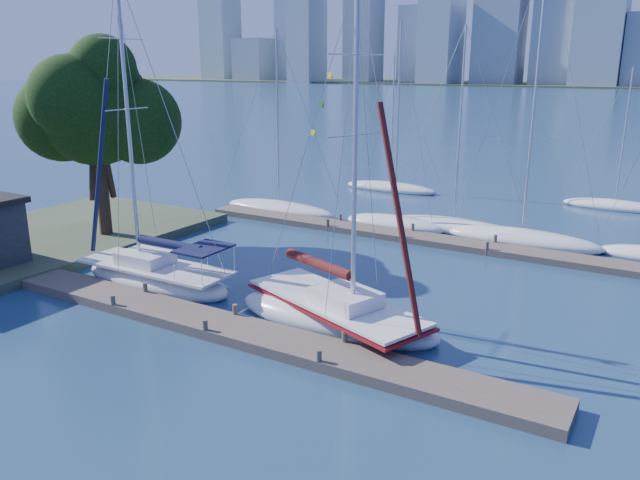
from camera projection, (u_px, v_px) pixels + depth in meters
The scene contains 13 objects.
ground at pixel (221, 331), 24.36m from camera, with size 700.00×700.00×0.00m, color navy.
near_dock at pixel (221, 326), 24.31m from camera, with size 26.00×2.00×0.40m, color brown.
far_dock at pixel (423, 239), 36.54m from camera, with size 30.00×1.80×0.36m, color brown.
shore at pixel (20, 244), 35.15m from camera, with size 12.00×22.00×0.50m, color #38472D.
tree at pixel (94, 106), 34.38m from camera, with size 8.72×7.95×11.60m.
sailboat_navy at pixel (155, 262), 29.09m from camera, with size 8.46×2.87×14.56m.
sailboat_maroon at pixel (335, 300), 24.70m from camera, with size 9.32×5.75×13.64m.
bg_boat_0 at pixel (279, 209), 43.73m from camera, with size 9.04×4.23×12.73m.
bg_boat_1 at pixel (394, 223), 39.70m from camera, with size 7.02×4.81×12.79m.
bg_boat_2 at pixel (454, 226), 38.95m from camera, with size 8.78×4.30×12.62m.
bg_boat_3 at pixel (522, 238), 36.16m from camera, with size 9.33×5.03×16.34m.
bg_boat_6 at pixel (390, 188), 51.27m from camera, with size 8.21×4.15×11.02m.
bg_boat_7 at pixel (615, 206), 44.76m from camera, with size 7.25×2.71×10.15m.
Camera 1 is at (14.83, -17.31, 10.08)m, focal length 35.00 mm.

